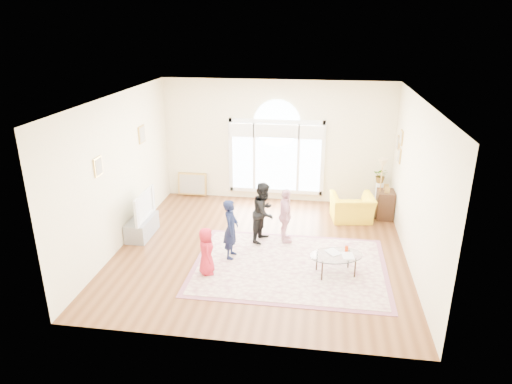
# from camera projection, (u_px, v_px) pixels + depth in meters

# --- Properties ---
(ground) EXTENTS (6.00, 6.00, 0.00)m
(ground) POSITION_uv_depth(u_px,v_px,m) (261.00, 250.00, 9.70)
(ground) COLOR #542E15
(ground) RESTS_ON ground
(room_shell) EXTENTS (6.00, 6.00, 6.00)m
(room_shell) POSITION_uv_depth(u_px,v_px,m) (276.00, 145.00, 11.77)
(room_shell) COLOR beige
(room_shell) RESTS_ON ground
(area_rug) EXTENTS (3.60, 2.60, 0.02)m
(area_rug) POSITION_uv_depth(u_px,v_px,m) (290.00, 266.00, 9.04)
(area_rug) COLOR beige
(area_rug) RESTS_ON ground
(rug_border) EXTENTS (3.80, 2.80, 0.01)m
(rug_border) POSITION_uv_depth(u_px,v_px,m) (290.00, 266.00, 9.05)
(rug_border) COLOR #8C5062
(rug_border) RESTS_ON ground
(tv_console) EXTENTS (0.45, 1.00, 0.42)m
(tv_console) POSITION_uv_depth(u_px,v_px,m) (142.00, 227.00, 10.28)
(tv_console) COLOR gray
(tv_console) RESTS_ON ground
(television) EXTENTS (0.17, 1.09, 0.63)m
(television) POSITION_uv_depth(u_px,v_px,m) (140.00, 206.00, 10.09)
(television) COLOR black
(television) RESTS_ON tv_console
(coffee_table) EXTENTS (1.15, 0.91, 0.54)m
(coffee_table) POSITION_uv_depth(u_px,v_px,m) (336.00, 256.00, 8.62)
(coffee_table) COLOR silver
(coffee_table) RESTS_ON ground
(armchair) EXTENTS (1.10, 1.00, 0.64)m
(armchair) POSITION_uv_depth(u_px,v_px,m) (352.00, 208.00, 11.04)
(armchair) COLOR yellow
(armchair) RESTS_ON ground
(side_cabinet) EXTENTS (0.40, 0.50, 0.70)m
(side_cabinet) POSITION_uv_depth(u_px,v_px,m) (385.00, 205.00, 11.16)
(side_cabinet) COLOR black
(side_cabinet) RESTS_ON ground
(floor_lamp) EXTENTS (0.25, 0.25, 1.51)m
(floor_lamp) POSITION_uv_depth(u_px,v_px,m) (382.00, 168.00, 10.83)
(floor_lamp) COLOR black
(floor_lamp) RESTS_ON ground
(plant_pedestal) EXTENTS (0.20, 0.20, 0.70)m
(plant_pedestal) POSITION_uv_depth(u_px,v_px,m) (379.00, 195.00, 11.74)
(plant_pedestal) COLOR white
(plant_pedestal) RESTS_ON ground
(potted_plant) EXTENTS (0.42, 0.39, 0.39)m
(potted_plant) POSITION_uv_depth(u_px,v_px,m) (381.00, 175.00, 11.55)
(potted_plant) COLOR #33722D
(potted_plant) RESTS_ON plant_pedestal
(leaning_picture) EXTENTS (0.80, 0.14, 0.62)m
(leaning_picture) POSITION_uv_depth(u_px,v_px,m) (193.00, 196.00, 12.70)
(leaning_picture) COLOR tan
(leaning_picture) RESTS_ON ground
(child_red) EXTENTS (0.43, 0.53, 0.94)m
(child_red) POSITION_uv_depth(u_px,v_px,m) (206.00, 251.00, 8.61)
(child_red) COLOR #B11C2E
(child_red) RESTS_ON area_rug
(child_navy) EXTENTS (0.32, 0.47, 1.25)m
(child_navy) POSITION_uv_depth(u_px,v_px,m) (231.00, 229.00, 9.17)
(child_navy) COLOR #121836
(child_navy) RESTS_ON area_rug
(child_black) EXTENTS (0.67, 0.77, 1.34)m
(child_black) POSITION_uv_depth(u_px,v_px,m) (264.00, 212.00, 9.87)
(child_black) COLOR black
(child_black) RESTS_ON area_rug
(child_pink) EXTENTS (0.45, 0.76, 1.21)m
(child_pink) POSITION_uv_depth(u_px,v_px,m) (285.00, 216.00, 9.82)
(child_pink) COLOR #E4A4B3
(child_pink) RESTS_ON area_rug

